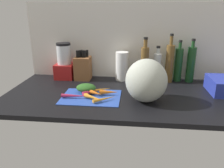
% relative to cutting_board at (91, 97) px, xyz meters
% --- Properties ---
extents(ground_plane, '(1.70, 0.80, 0.03)m').
position_rel_cutting_board_xyz_m(ground_plane, '(0.25, 0.10, -0.02)').
color(ground_plane, black).
extents(wall_back, '(1.70, 0.03, 0.60)m').
position_rel_cutting_board_xyz_m(wall_back, '(0.25, 0.48, 0.30)').
color(wall_back, silver).
rests_on(wall_back, ground_plane).
extents(cutting_board, '(0.38, 0.28, 0.01)m').
position_rel_cutting_board_xyz_m(cutting_board, '(0.00, 0.00, 0.00)').
color(cutting_board, '#2D51B7').
rests_on(cutting_board, ground_plane).
extents(carrot_0, '(0.13, 0.05, 0.03)m').
position_rel_cutting_board_xyz_m(carrot_0, '(0.11, 0.04, 0.02)').
color(carrot_0, orange).
rests_on(carrot_0, cutting_board).
extents(carrot_1, '(0.10, 0.08, 0.03)m').
position_rel_cutting_board_xyz_m(carrot_1, '(0.02, 0.02, 0.02)').
color(carrot_1, orange).
rests_on(carrot_1, cutting_board).
extents(carrot_2, '(0.12, 0.12, 0.02)m').
position_rel_cutting_board_xyz_m(carrot_2, '(0.01, -0.04, 0.01)').
color(carrot_2, orange).
rests_on(carrot_2, cutting_board).
extents(carrot_3, '(0.10, 0.09, 0.03)m').
position_rel_cutting_board_xyz_m(carrot_3, '(-0.01, 0.03, 0.02)').
color(carrot_3, '#B2264C').
rests_on(carrot_3, cutting_board).
extents(carrot_4, '(0.14, 0.11, 0.02)m').
position_rel_cutting_board_xyz_m(carrot_4, '(0.10, -0.06, 0.02)').
color(carrot_4, orange).
rests_on(carrot_4, cutting_board).
extents(carrot_5, '(0.13, 0.08, 0.02)m').
position_rel_cutting_board_xyz_m(carrot_5, '(0.05, 0.10, 0.01)').
color(carrot_5, orange).
rests_on(carrot_5, cutting_board).
extents(carrot_6, '(0.14, 0.09, 0.03)m').
position_rel_cutting_board_xyz_m(carrot_6, '(0.03, -0.06, 0.02)').
color(carrot_6, orange).
rests_on(carrot_6, cutting_board).
extents(carrot_7, '(0.18, 0.03, 0.02)m').
position_rel_cutting_board_xyz_m(carrot_7, '(-0.10, -0.04, 0.02)').
color(carrot_7, '#B2264C').
rests_on(carrot_7, cutting_board).
extents(carrot_greens_pile, '(0.13, 0.10, 0.06)m').
position_rel_cutting_board_xyz_m(carrot_greens_pile, '(-0.05, 0.08, 0.03)').
color(carrot_greens_pile, '#2D6023').
rests_on(carrot_greens_pile, cutting_board).
extents(winter_squash, '(0.26, 0.25, 0.27)m').
position_rel_cutting_board_xyz_m(winter_squash, '(0.35, -0.02, 0.13)').
color(winter_squash, '#B2B7A8').
rests_on(winter_squash, ground_plane).
extents(knife_block, '(0.12, 0.13, 0.24)m').
position_rel_cutting_board_xyz_m(knife_block, '(-0.14, 0.38, 0.09)').
color(knife_block, brown).
rests_on(knife_block, ground_plane).
extents(blender_appliance, '(0.15, 0.15, 0.29)m').
position_rel_cutting_board_xyz_m(blender_appliance, '(-0.29, 0.39, 0.12)').
color(blender_appliance, red).
rests_on(blender_appliance, ground_plane).
extents(paper_towel_roll, '(0.10, 0.10, 0.23)m').
position_rel_cutting_board_xyz_m(paper_towel_roll, '(0.18, 0.39, 0.11)').
color(paper_towel_roll, white).
rests_on(paper_towel_roll, ground_plane).
extents(bottle_0, '(0.06, 0.06, 0.35)m').
position_rel_cutting_board_xyz_m(bottle_0, '(0.35, 0.37, 0.14)').
color(bottle_0, brown).
rests_on(bottle_0, ground_plane).
extents(bottle_1, '(0.06, 0.06, 0.28)m').
position_rel_cutting_board_xyz_m(bottle_1, '(0.45, 0.38, 0.11)').
color(bottle_1, silver).
rests_on(bottle_1, ground_plane).
extents(bottle_2, '(0.06, 0.06, 0.37)m').
position_rel_cutting_board_xyz_m(bottle_2, '(0.54, 0.38, 0.15)').
color(bottle_2, brown).
rests_on(bottle_2, ground_plane).
extents(bottle_3, '(0.06, 0.06, 0.32)m').
position_rel_cutting_board_xyz_m(bottle_3, '(0.62, 0.42, 0.13)').
color(bottle_3, '#19421E').
rests_on(bottle_3, ground_plane).
extents(bottle_4, '(0.06, 0.06, 0.34)m').
position_rel_cutting_board_xyz_m(bottle_4, '(0.71, 0.40, 0.14)').
color(bottle_4, '#19421E').
rests_on(bottle_4, ground_plane).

